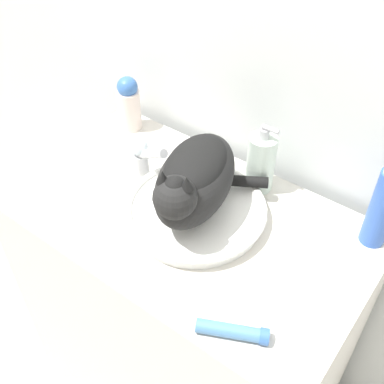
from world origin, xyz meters
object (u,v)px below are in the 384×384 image
(shampoo_bottle_tall, at_px, (383,206))
(lotion_bottle_white, at_px, (129,103))
(soap_pump_bottle, at_px, (261,162))
(cream_tube, at_px, (233,331))
(faucet, at_px, (142,157))
(cat, at_px, (194,178))

(shampoo_bottle_tall, relative_size, lotion_bottle_white, 1.37)
(shampoo_bottle_tall, distance_m, soap_pump_bottle, 0.31)
(soap_pump_bottle, height_order, cream_tube, soap_pump_bottle)
(faucet, xyz_separation_m, shampoo_bottle_tall, (0.56, 0.16, 0.04))
(cat, distance_m, cream_tube, 0.34)
(cat, xyz_separation_m, faucet, (-0.20, 0.04, -0.06))
(lotion_bottle_white, distance_m, cream_tube, 0.75)
(shampoo_bottle_tall, relative_size, soap_pump_bottle, 1.18)
(shampoo_bottle_tall, xyz_separation_m, cream_tube, (-0.12, -0.40, -0.10))
(cat, relative_size, faucet, 2.28)
(lotion_bottle_white, height_order, soap_pump_bottle, soap_pump_bottle)
(cat, distance_m, faucet, 0.21)
(lotion_bottle_white, bearing_deg, faucet, -39.66)
(faucet, height_order, shampoo_bottle_tall, shampoo_bottle_tall)
(soap_pump_bottle, xyz_separation_m, cream_tube, (0.19, -0.40, -0.07))
(shampoo_bottle_tall, xyz_separation_m, lotion_bottle_white, (-0.75, 0.00, -0.03))
(cat, bearing_deg, faucet, -117.14)
(lotion_bottle_white, bearing_deg, shampoo_bottle_tall, -0.00)
(lotion_bottle_white, height_order, cream_tube, lotion_bottle_white)
(shampoo_bottle_tall, xyz_separation_m, soap_pump_bottle, (-0.31, 0.00, -0.03))
(cat, bearing_deg, cream_tube, 34.96)
(cat, height_order, faucet, cat)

